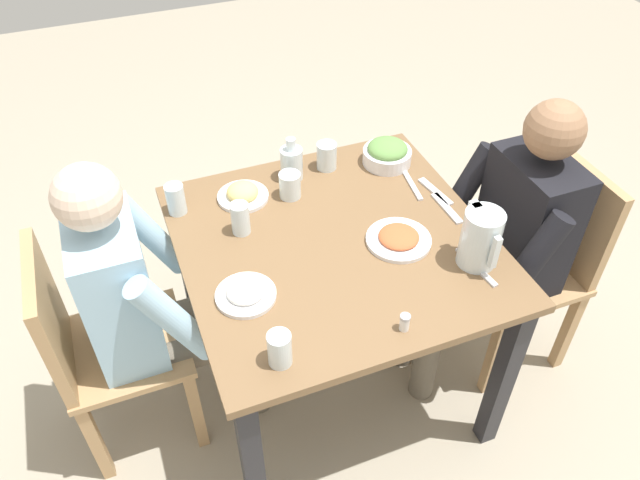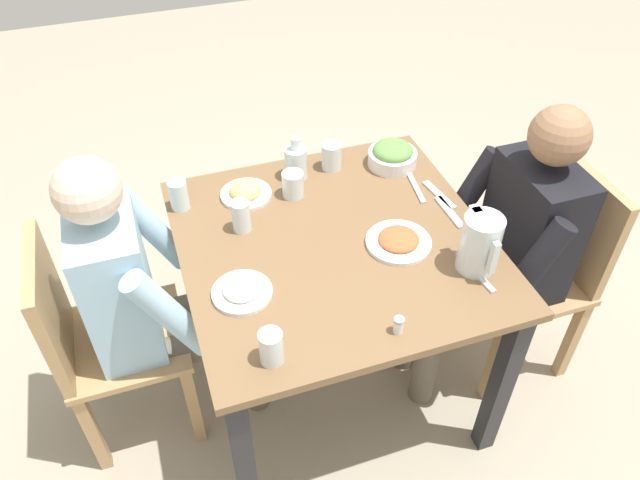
# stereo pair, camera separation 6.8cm
# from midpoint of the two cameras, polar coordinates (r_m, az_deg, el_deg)

# --- Properties ---
(ground_plane) EXTENTS (8.00, 8.00, 0.00)m
(ground_plane) POSITION_cam_midpoint_polar(r_m,az_deg,el_deg) (2.55, 0.34, -12.75)
(ground_plane) COLOR #9E937F
(dining_table) EXTENTS (0.98, 0.98, 0.76)m
(dining_table) POSITION_cam_midpoint_polar(r_m,az_deg,el_deg) (2.06, 0.41, -2.46)
(dining_table) COLOR brown
(dining_table) RESTS_ON ground_plane
(chair_near) EXTENTS (0.40, 0.40, 0.87)m
(chair_near) POSITION_cam_midpoint_polar(r_m,az_deg,el_deg) (2.17, -20.87, -9.03)
(chair_near) COLOR tan
(chair_near) RESTS_ON ground_plane
(chair_far) EXTENTS (0.40, 0.40, 0.87)m
(chair_far) POSITION_cam_midpoint_polar(r_m,az_deg,el_deg) (2.45, 18.95, -1.43)
(chair_far) COLOR tan
(chair_far) RESTS_ON ground_plane
(diner_near) EXTENTS (0.48, 0.53, 1.16)m
(diner_near) POSITION_cam_midpoint_polar(r_m,az_deg,el_deg) (2.05, -16.31, -5.12)
(diner_near) COLOR #9EC6E0
(diner_near) RESTS_ON ground_plane
(diner_far) EXTENTS (0.48, 0.53, 1.16)m
(diner_far) POSITION_cam_midpoint_polar(r_m,az_deg,el_deg) (2.24, 15.63, -0.08)
(diner_far) COLOR black
(diner_far) RESTS_ON ground_plane
(water_pitcher) EXTENTS (0.16, 0.12, 0.19)m
(water_pitcher) POSITION_cam_midpoint_polar(r_m,az_deg,el_deg) (1.90, 13.65, 0.11)
(water_pitcher) COLOR silver
(water_pitcher) RESTS_ON dining_table
(salad_bowl) EXTENTS (0.18, 0.18, 0.09)m
(salad_bowl) POSITION_cam_midpoint_polar(r_m,az_deg,el_deg) (2.30, 5.40, 7.99)
(salad_bowl) COLOR white
(salad_bowl) RESTS_ON dining_table
(plate_yoghurt) EXTENTS (0.18, 0.18, 0.05)m
(plate_yoghurt) POSITION_cam_midpoint_polar(r_m,az_deg,el_deg) (1.81, -7.98, -4.90)
(plate_yoghurt) COLOR white
(plate_yoghurt) RESTS_ON dining_table
(plate_fries) EXTENTS (0.18, 0.18, 0.06)m
(plate_fries) POSITION_cam_midpoint_polar(r_m,az_deg,el_deg) (2.16, -8.07, 4.26)
(plate_fries) COLOR white
(plate_fries) RESTS_ON dining_table
(plate_rice_curry) EXTENTS (0.21, 0.21, 0.04)m
(plate_rice_curry) POSITION_cam_midpoint_polar(r_m,az_deg,el_deg) (1.98, 6.33, 0.14)
(plate_rice_curry) COLOR white
(plate_rice_curry) RESTS_ON dining_table
(water_glass_center) EXTENTS (0.08, 0.08, 0.09)m
(water_glass_center) POSITION_cam_midpoint_polar(r_m,az_deg,el_deg) (2.13, -3.72, 5.07)
(water_glass_center) COLOR silver
(water_glass_center) RESTS_ON dining_table
(water_glass_far_right) EXTENTS (0.07, 0.07, 0.10)m
(water_glass_far_right) POSITION_cam_midpoint_polar(r_m,az_deg,el_deg) (2.26, -0.24, 7.77)
(water_glass_far_right) COLOR silver
(water_glass_far_right) RESTS_ON dining_table
(water_glass_near_left) EXTENTS (0.06, 0.06, 0.11)m
(water_glass_near_left) POSITION_cam_midpoint_polar(r_m,az_deg,el_deg) (2.12, -14.11, 3.68)
(water_glass_near_left) COLOR silver
(water_glass_near_left) RESTS_ON dining_table
(water_glass_far_left) EXTENTS (0.06, 0.06, 0.11)m
(water_glass_far_left) POSITION_cam_midpoint_polar(r_m,az_deg,el_deg) (2.00, -8.36, 1.97)
(water_glass_far_left) COLOR silver
(water_glass_far_left) RESTS_ON dining_table
(water_glass_by_pitcher) EXTENTS (0.06, 0.06, 0.10)m
(water_glass_by_pitcher) POSITION_cam_midpoint_polar(r_m,az_deg,el_deg) (1.62, -4.98, -10.04)
(water_glass_by_pitcher) COLOR silver
(water_glass_by_pitcher) RESTS_ON dining_table
(oil_carafe) EXTENTS (0.08, 0.08, 0.16)m
(oil_carafe) POSITION_cam_midpoint_polar(r_m,az_deg,el_deg) (2.21, -3.53, 6.97)
(oil_carafe) COLOR silver
(oil_carafe) RESTS_ON dining_table
(salt_shaker) EXTENTS (0.03, 0.03, 0.05)m
(salt_shaker) POSITION_cam_midpoint_polar(r_m,az_deg,el_deg) (1.72, 6.72, -7.59)
(salt_shaker) COLOR white
(salt_shaker) RESTS_ON dining_table
(fork_near) EXTENTS (0.17, 0.05, 0.01)m
(fork_near) POSITION_cam_midpoint_polar(r_m,az_deg,el_deg) (2.20, 9.76, 4.43)
(fork_near) COLOR silver
(fork_near) RESTS_ON dining_table
(knife_near) EXTENTS (0.19, 0.04, 0.01)m
(knife_near) POSITION_cam_midpoint_polar(r_m,az_deg,el_deg) (2.22, 7.62, 5.12)
(knife_near) COLOR silver
(knife_near) RESTS_ON dining_table
(fork_far) EXTENTS (0.17, 0.03, 0.01)m
(fork_far) POSITION_cam_midpoint_polar(r_m,az_deg,el_deg) (2.13, 10.76, 2.90)
(fork_far) COLOR silver
(fork_far) RESTS_ON dining_table
(knife_far) EXTENTS (0.19, 0.04, 0.01)m
(knife_far) POSITION_cam_midpoint_polar(r_m,az_deg,el_deg) (1.94, 13.29, -2.45)
(knife_far) COLOR silver
(knife_far) RESTS_ON dining_table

